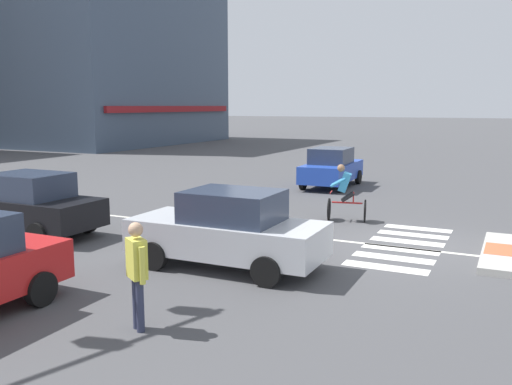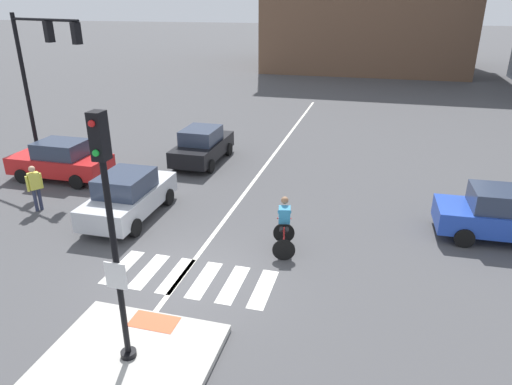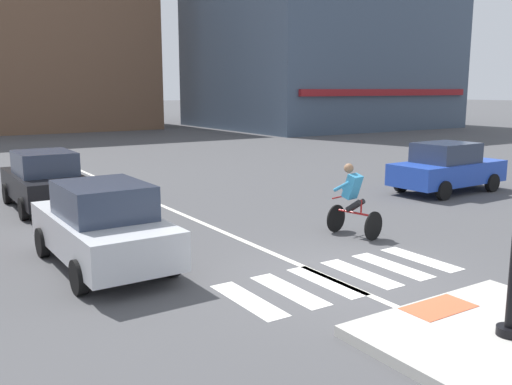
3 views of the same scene
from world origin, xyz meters
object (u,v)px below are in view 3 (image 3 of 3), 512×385
Objects in this scene: cyclist at (353,199)px; car_black_westbound_far at (45,180)px; car_silver_westbound_near at (103,225)px; car_blue_cross_right at (447,168)px.

car_black_westbound_far is at bearing 127.03° from cyclist.
car_silver_westbound_near is 2.45× the size of cyclist.
car_black_westbound_far is 8.77m from cyclist.
cyclist reaches higher than car_blue_cross_right.
car_blue_cross_right is at bearing 21.16° from cyclist.
cyclist reaches higher than car_silver_westbound_near.
car_black_westbound_far is 2.44× the size of cyclist.
cyclist reaches higher than car_black_westbound_far.
car_blue_cross_right is 6.90m from cyclist.
car_blue_cross_right is at bearing 7.78° from car_silver_westbound_near.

